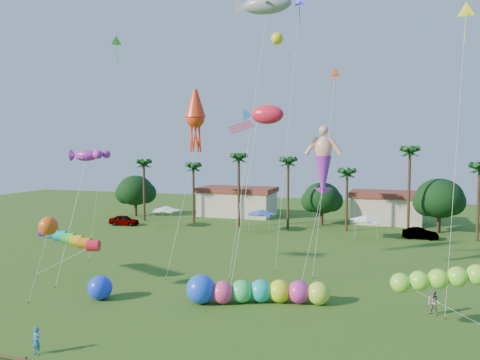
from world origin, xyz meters
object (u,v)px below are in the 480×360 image
(spectator_b, at_px, (434,303))
(caterpillar_inflatable, at_px, (252,291))
(blue_ball, at_px, (100,288))
(spectator_a, at_px, (36,341))
(car_a, at_px, (124,220))
(car_b, at_px, (420,234))

(spectator_b, xyz_separation_m, caterpillar_inflatable, (-12.53, -1.57, 0.03))
(blue_ball, bearing_deg, spectator_a, -75.71)
(caterpillar_inflatable, relative_size, blue_ball, 5.69)
(car_a, xyz_separation_m, blue_ball, (17.09, -29.99, 0.18))
(blue_ball, bearing_deg, caterpillar_inflatable, 14.58)
(spectator_a, bearing_deg, caterpillar_inflatable, 60.69)
(car_b, xyz_separation_m, spectator_a, (-21.69, -42.00, 0.07))
(car_b, bearing_deg, car_a, 94.22)
(car_a, distance_m, spectator_b, 48.11)
(car_b, xyz_separation_m, blue_ball, (-24.03, -32.82, 0.21))
(spectator_a, height_order, caterpillar_inflatable, caterpillar_inflatable)
(spectator_a, distance_m, blue_ball, 9.47)
(car_b, relative_size, caterpillar_inflatable, 0.41)
(spectator_a, relative_size, caterpillar_inflatable, 0.15)
(car_b, bearing_deg, caterpillar_inflatable, 157.02)
(spectator_a, height_order, blue_ball, blue_ball)
(spectator_b, relative_size, caterpillar_inflatable, 0.17)
(spectator_a, distance_m, spectator_b, 25.35)
(car_b, distance_m, caterpillar_inflatable, 32.56)
(car_b, relative_size, blue_ball, 2.33)
(spectator_b, relative_size, blue_ball, 0.96)
(car_b, height_order, spectator_a, spectator_a)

